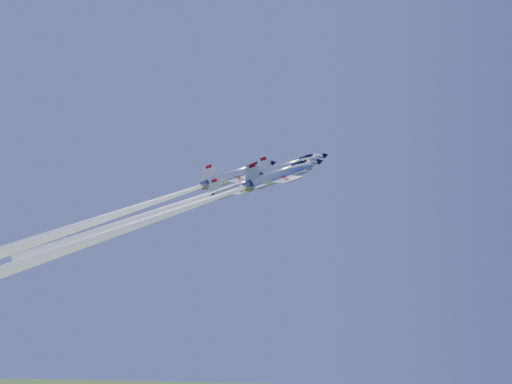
# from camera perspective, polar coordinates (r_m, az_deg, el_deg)

# --- Properties ---
(jet_lead) EXTENTS (36.16, 33.44, 42.86)m
(jet_lead) POSITION_cam_1_polar(r_m,az_deg,el_deg) (103.08, -5.16, -0.45)
(jet_lead) COLOR silver
(jet_left) EXTENTS (33.88, 31.12, 38.58)m
(jet_left) POSITION_cam_1_polar(r_m,az_deg,el_deg) (107.21, -9.74, -0.84)
(jet_left) COLOR silver
(jet_right) EXTENTS (38.33, 35.78, 48.07)m
(jet_right) POSITION_cam_1_polar(r_m,az_deg,el_deg) (90.64, -8.73, -2.16)
(jet_right) COLOR silver
(jet_slot) EXTENTS (25.33, 22.95, 26.41)m
(jet_slot) POSITION_cam_1_polar(r_m,az_deg,el_deg) (101.37, -7.17, -1.41)
(jet_slot) COLOR silver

